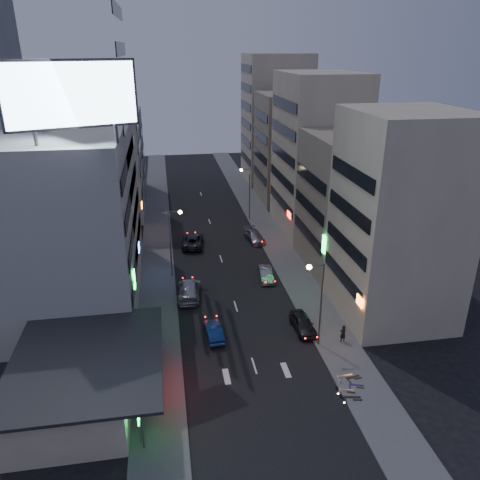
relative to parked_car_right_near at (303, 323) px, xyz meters
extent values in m
plane|color=black|center=(-5.60, -8.57, -0.74)|extent=(180.00, 180.00, 0.00)
cube|color=#4C4C4F|center=(-13.60, 21.43, -0.68)|extent=(4.00, 120.00, 0.12)
cube|color=#4C4C4F|center=(2.40, 21.43, -0.68)|extent=(4.00, 120.00, 0.12)
cube|color=beige|center=(-19.60, -6.57, 1.06)|extent=(8.00, 12.00, 3.60)
cube|color=black|center=(-18.60, -6.57, 3.01)|extent=(11.00, 13.00, 0.25)
cube|color=black|center=(-14.50, -6.57, 2.36)|extent=(0.12, 4.00, 0.90)
cube|color=#FF1E14|center=(-14.42, -6.57, 2.36)|extent=(0.04, 3.70, 0.70)
cube|color=#A1A19D|center=(-22.60, 11.43, 8.26)|extent=(14.00, 24.00, 18.00)
cube|color=beige|center=(9.40, 1.93, 9.26)|extent=(10.00, 11.00, 20.00)
cube|color=gray|center=(9.90, 13.43, 7.26)|extent=(11.00, 12.00, 16.00)
cube|color=beige|center=(9.40, 26.43, 10.26)|extent=(10.00, 14.00, 22.00)
cube|color=#A1A19D|center=(-21.10, 36.43, 9.26)|extent=(11.00, 10.00, 20.00)
cube|color=gray|center=(-21.60, 49.43, 6.76)|extent=(12.00, 10.00, 15.00)
cube|color=gray|center=(9.90, 41.43, 8.26)|extent=(11.00, 12.00, 18.00)
cube|color=beige|center=(10.40, 55.43, 11.26)|extent=(12.00, 12.00, 24.00)
cylinder|color=#595B60|center=(-21.60, 1.43, 18.01)|extent=(0.30, 0.30, 1.50)
cylinder|color=#595B60|center=(-15.60, 1.43, 18.01)|extent=(0.30, 0.30, 1.50)
cube|color=black|center=(-18.60, 1.43, 20.96)|extent=(9.52, 3.75, 5.00)
cube|color=#B0D6EB|center=(-18.52, 1.22, 20.96)|extent=(9.04, 3.34, 4.60)
cylinder|color=#595B60|center=(0.70, -2.57, 3.38)|extent=(0.16, 0.16, 8.00)
cylinder|color=#595B60|center=(0.00, -2.57, 7.28)|extent=(1.40, 0.10, 0.10)
sphere|color=#FFD88C|center=(-0.60, -2.57, 7.18)|extent=(0.44, 0.44, 0.44)
cylinder|color=#595B60|center=(-11.90, 13.43, 3.38)|extent=(0.16, 0.16, 8.00)
cylinder|color=#595B60|center=(-11.20, 13.43, 7.28)|extent=(1.40, 0.10, 0.10)
sphere|color=#FFD88C|center=(-10.60, 13.43, 7.18)|extent=(0.44, 0.44, 0.44)
cylinder|color=#595B60|center=(0.70, 31.43, 3.38)|extent=(0.16, 0.16, 8.00)
cylinder|color=#595B60|center=(0.00, 31.43, 7.28)|extent=(1.40, 0.10, 0.10)
sphere|color=#FFD88C|center=(-0.60, 31.43, 7.18)|extent=(0.44, 0.44, 0.44)
imported|color=#28292E|center=(0.00, 0.00, 0.00)|extent=(1.90, 4.40, 1.48)
imported|color=#97999E|center=(-1.19, 10.95, -0.07)|extent=(1.79, 4.19, 1.34)
imported|color=#29282E|center=(-8.83, 22.28, 0.05)|extent=(3.29, 5.98, 1.58)
imported|color=#9E9FA6|center=(-0.23, 22.62, -0.03)|extent=(2.62, 5.09, 1.41)
imported|color=navy|center=(-8.49, 0.16, -0.08)|extent=(1.65, 4.10, 1.33)
imported|color=#A1A2A9|center=(-10.21, 8.28, 0.09)|extent=(2.96, 5.92, 1.65)
imported|color=black|center=(2.98, -2.57, 0.24)|extent=(0.72, 0.58, 1.71)
camera|label=1|loc=(-12.14, -36.45, 24.18)|focal=35.00mm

